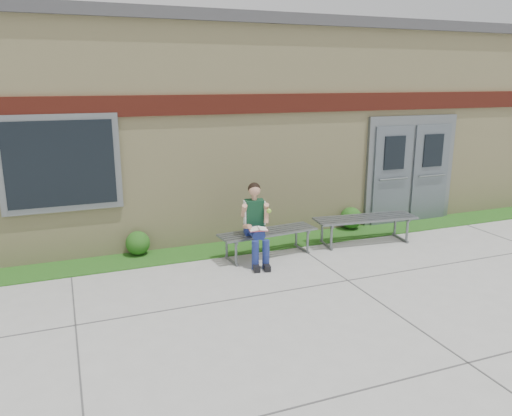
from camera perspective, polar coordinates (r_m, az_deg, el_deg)
name	(u,v)px	position (r m, az deg, el deg)	size (l,w,h in m)	color
ground	(305,304)	(7.10, 5.60, -10.85)	(80.00, 80.00, 0.00)	#9E9E99
grass_strip	(242,247)	(9.32, -1.66, -4.45)	(16.00, 0.80, 0.02)	#1A4913
school_building	(193,120)	(12.09, -7.26, 9.96)	(16.20, 6.22, 4.20)	beige
bench_left	(268,237)	(8.77, 1.35, -3.30)	(1.80, 0.65, 0.46)	slate
bench_right	(365,223)	(9.68, 12.35, -1.69)	(2.00, 0.74, 0.51)	slate
girl	(256,222)	(8.38, 0.01, -1.61)	(0.49, 0.85, 1.36)	navy
shrub_mid	(138,243)	(9.06, -13.35, -3.91)	(0.42, 0.42, 0.42)	#1A4913
shrub_east	(351,218)	(10.52, 10.80, -1.13)	(0.45, 0.45, 0.45)	#1A4913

